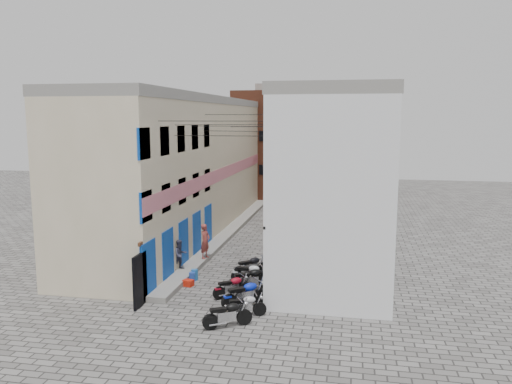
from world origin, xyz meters
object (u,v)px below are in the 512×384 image
Objects in this scene: motorcycle_g at (251,265)px; motorcycle_a at (227,313)px; water_jug_near at (192,277)px; motorcycle_b at (245,305)px; motorcycle_e at (251,278)px; water_jug_far at (195,275)px; motorcycle_d at (232,286)px; person_a at (205,241)px; red_crate at (188,283)px; motorcycle_c at (245,293)px; motorcycle_f at (250,272)px; person_b at (180,255)px.

motorcycle_a is at bearing -39.52° from motorcycle_g.
motorcycle_g is 2.91m from water_jug_near.
motorcycle_e is at bearing 165.51° from motorcycle_b.
water_jug_far is at bearing -135.94° from motorcycle_e.
motorcycle_d is 0.97× the size of person_a.
person_a is 3.88m from red_crate.
motorcycle_a is 1.03× the size of person_a.
motorcycle_b is 3.75× the size of red_crate.
motorcycle_f is (-0.40, 2.90, -0.07)m from motorcycle_c.
motorcycle_b is at bearing -137.14° from person_a.
person_b is at bearing 132.74° from water_jug_near.
motorcycle_d is 3.88× the size of red_crate.
motorcycle_c is (0.22, 2.06, 0.05)m from motorcycle_a.
motorcycle_b is 2.89m from motorcycle_e.
motorcycle_e is at bearing 147.15° from motorcycle_c.
motorcycle_f reaches higher than water_jug_near.
motorcycle_b is 3.84× the size of water_jug_near.
motorcycle_c is at bearing 142.98° from motorcycle_a.
motorcycle_a is 3.94m from motorcycle_e.
motorcycle_c is at bearing -32.66° from red_crate.
water_jug_near is at bearing -163.48° from motorcycle_d.
person_b is (-3.82, 5.67, 0.44)m from motorcycle_a.
motorcycle_f is 3.60× the size of water_jug_far.
motorcycle_b reaches higher than water_jug_far.
motorcycle_c reaches higher than motorcycle_f.
motorcycle_g reaches higher than water_jug_far.
motorcycle_c is 4.10m from water_jug_near.
motorcycle_f is at bearing -33.80° from motorcycle_g.
motorcycle_g is (-0.41, 2.09, -0.05)m from motorcycle_e.
motorcycle_f is at bearing -60.97° from person_b.
motorcycle_g is at bearing 164.18° from motorcycle_e.
motorcycle_g is at bearing -107.21° from person_a.
person_a is at bearing 170.32° from motorcycle_d.
red_crate is at bearing -175.37° from motorcycle_a.
red_crate is at bearing -95.18° from motorcycle_g.
motorcycle_c is at bearing -134.56° from person_a.
motorcycle_e reaches higher than motorcycle_d.
water_jug_far is at bearing -109.77° from motorcycle_g.
motorcycle_e is 2.13m from motorcycle_g.
motorcycle_b is at bearing 11.44° from motorcycle_f.
person_b reaches higher than motorcycle_b.
motorcycle_c is 1.14× the size of motorcycle_f.
water_jug_near is (-2.97, 0.75, -0.38)m from motorcycle_e.
person_b reaches higher than motorcycle_g.
person_b is at bearing -169.60° from motorcycle_c.
motorcycle_d is 2.87m from water_jug_near.
motorcycle_b is 4.47m from red_crate.
motorcycle_b is at bearing -49.76° from water_jug_far.
person_a is at bearing -130.42° from motorcycle_f.
person_a is at bearing -166.73° from motorcycle_e.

